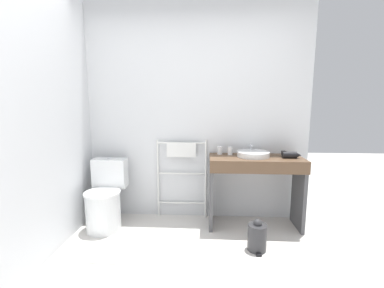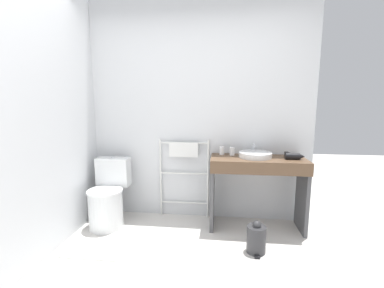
{
  "view_description": "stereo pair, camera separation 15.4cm",
  "coord_description": "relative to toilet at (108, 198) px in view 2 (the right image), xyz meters",
  "views": [
    {
      "loc": [
        0.17,
        -1.54,
        1.42
      ],
      "look_at": [
        0.02,
        1.06,
        1.01
      ],
      "focal_mm": 24.0,
      "sensor_mm": 36.0,
      "label": 1
    },
    {
      "loc": [
        0.33,
        -1.53,
        1.42
      ],
      "look_at": [
        0.02,
        1.06,
        1.01
      ],
      "focal_mm": 24.0,
      "sensor_mm": 36.0,
      "label": 2
    }
  ],
  "objects": [
    {
      "name": "wall_back",
      "position": [
        0.99,
        0.43,
        1.02
      ],
      "size": [
        2.8,
        0.12,
        2.69
      ],
      "primitive_type": "cube",
      "color": "silver",
      "rests_on": "ground_plane"
    },
    {
      "name": "wall_side",
      "position": [
        -0.35,
        -0.42,
        1.02
      ],
      "size": [
        0.12,
        2.33,
        2.69
      ],
      "primitive_type": "cube",
      "color": "silver",
      "rests_on": "ground_plane"
    },
    {
      "name": "toilet",
      "position": [
        0.0,
        0.0,
        0.0
      ],
      "size": [
        0.4,
        0.54,
        0.78
      ],
      "color": "white",
      "rests_on": "ground_plane"
    },
    {
      "name": "towel_radiator",
      "position": [
        0.86,
        0.32,
        0.39
      ],
      "size": [
        0.62,
        0.06,
        0.99
      ],
      "color": "white",
      "rests_on": "ground_plane"
    },
    {
      "name": "vanity_counter",
      "position": [
        1.72,
        0.11,
        0.25
      ],
      "size": [
        1.05,
        0.46,
        0.83
      ],
      "color": "brown",
      "rests_on": "ground_plane"
    },
    {
      "name": "sink_basin",
      "position": [
        1.69,
        0.15,
        0.53
      ],
      "size": [
        0.37,
        0.37,
        0.06
      ],
      "color": "white",
      "rests_on": "vanity_counter"
    },
    {
      "name": "faucet",
      "position": [
        1.69,
        0.31,
        0.58
      ],
      "size": [
        0.02,
        0.1,
        0.12
      ],
      "color": "silver",
      "rests_on": "vanity_counter"
    },
    {
      "name": "cup_near_wall",
      "position": [
        1.32,
        0.26,
        0.55
      ],
      "size": [
        0.06,
        0.06,
        0.1
      ],
      "color": "white",
      "rests_on": "vanity_counter"
    },
    {
      "name": "cup_near_edge",
      "position": [
        1.44,
        0.24,
        0.55
      ],
      "size": [
        0.06,
        0.06,
        0.09
      ],
      "color": "white",
      "rests_on": "vanity_counter"
    },
    {
      "name": "hair_dryer",
      "position": [
        2.09,
        0.1,
        0.54
      ],
      "size": [
        0.2,
        0.17,
        0.07
      ],
      "color": "black",
      "rests_on": "vanity_counter"
    },
    {
      "name": "trash_bin",
      "position": [
        1.66,
        -0.38,
        -0.18
      ],
      "size": [
        0.18,
        0.22,
        0.32
      ],
      "color": "#333335",
      "rests_on": "ground_plane"
    },
    {
      "name": "bath_mat",
      "position": [
        0.09,
        -0.52,
        -0.32
      ],
      "size": [
        0.56,
        0.36,
        0.01
      ],
      "primitive_type": "cube",
      "color": "silver",
      "rests_on": "ground_plane"
    }
  ]
}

